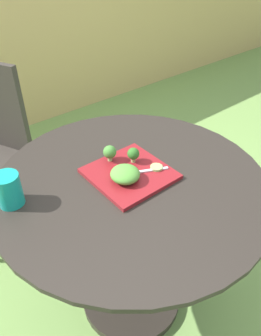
{
  "coord_description": "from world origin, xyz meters",
  "views": [
    {
      "loc": [
        -0.54,
        -0.66,
        1.41
      ],
      "look_at": [
        0.01,
        0.01,
        0.75
      ],
      "focal_mm": 35.27,
      "sensor_mm": 36.0,
      "label": 1
    }
  ],
  "objects": [
    {
      "name": "fork",
      "position": [
        0.04,
        -0.0,
        0.72
      ],
      "size": [
        0.15,
        0.08,
        0.0
      ],
      "color": "silver",
      "rests_on": "salad_plate"
    },
    {
      "name": "broccoli_floret_1",
      "position": [
        0.0,
        0.12,
        0.76
      ],
      "size": [
        0.05,
        0.05,
        0.06
      ],
      "color": "#99B770",
      "rests_on": "salad_plate"
    },
    {
      "name": "patio_table",
      "position": [
        0.0,
        0.0,
        0.46
      ],
      "size": [
        0.92,
        0.92,
        0.71
      ],
      "color": "#28231E",
      "rests_on": "ground_plane"
    },
    {
      "name": "cucumber_slice_0",
      "position": [
        0.09,
        -0.02,
        0.73
      ],
      "size": [
        0.04,
        0.04,
        0.01
      ],
      "primitive_type": "cylinder",
      "color": "#8EB766",
      "rests_on": "salad_plate"
    },
    {
      "name": "salad_plate",
      "position": [
        0.01,
        0.02,
        0.72
      ],
      "size": [
        0.26,
        0.26,
        0.01
      ],
      "primitive_type": "cube",
      "color": "maroon",
      "rests_on": "patio_table"
    },
    {
      "name": "drinking_glass",
      "position": [
        -0.35,
        0.15,
        0.76
      ],
      "size": [
        0.08,
        0.08,
        0.11
      ],
      "color": "#149989",
      "rests_on": "patio_table"
    },
    {
      "name": "lettuce_mound",
      "position": [
        -0.03,
        0.0,
        0.75
      ],
      "size": [
        0.1,
        0.1,
        0.05
      ],
      "primitive_type": "ellipsoid",
      "color": "#519338",
      "rests_on": "salad_plate"
    },
    {
      "name": "ground_plane",
      "position": [
        0.0,
        0.0,
        0.0
      ],
      "size": [
        12.0,
        12.0,
        0.0
      ],
      "primitive_type": "plane",
      "color": "#70994C"
    },
    {
      "name": "broccoli_floret_0",
      "position": [
        0.06,
        0.06,
        0.76
      ],
      "size": [
        0.04,
        0.04,
        0.06
      ],
      "color": "#99B770",
      "rests_on": "salad_plate"
    }
  ]
}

